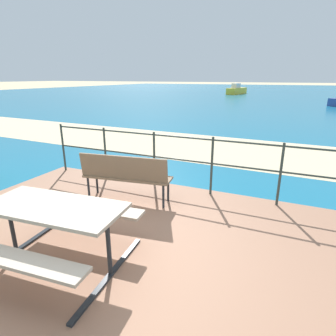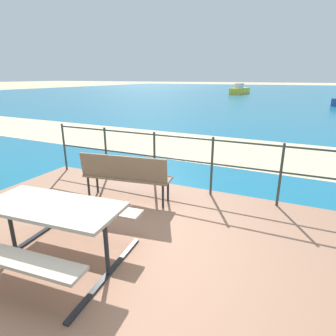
% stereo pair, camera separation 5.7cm
% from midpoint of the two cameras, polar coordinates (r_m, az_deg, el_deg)
% --- Properties ---
extents(ground_plane, '(240.00, 240.00, 0.00)m').
position_cam_midpoint_polar(ground_plane, '(3.74, -12.05, -18.03)').
color(ground_plane, tan).
extents(patio_paving, '(6.40, 5.20, 0.06)m').
position_cam_midpoint_polar(patio_paving, '(3.73, -12.08, -17.65)').
color(patio_paving, '#996B51').
rests_on(patio_paving, ground).
extents(sea_water, '(90.00, 90.00, 0.01)m').
position_cam_midpoint_polar(sea_water, '(42.50, 21.97, 13.81)').
color(sea_water, '#196B8E').
rests_on(sea_water, ground).
extents(beach_strip, '(54.09, 5.54, 0.01)m').
position_cam_midpoint_polar(beach_strip, '(9.04, 11.21, 3.75)').
color(beach_strip, beige).
rests_on(beach_strip, ground).
extents(picnic_table, '(1.71, 1.59, 0.75)m').
position_cam_midpoint_polar(picnic_table, '(3.49, -22.37, -9.60)').
color(picnic_table, tan).
rests_on(picnic_table, patio_paving).
extents(park_bench, '(1.61, 0.64, 0.87)m').
position_cam_midpoint_polar(park_bench, '(4.92, -8.96, -1.12)').
color(park_bench, '#7A6047').
rests_on(park_bench, patio_paving).
extents(railing_fence, '(5.94, 0.04, 1.10)m').
position_cam_midpoint_polar(railing_fence, '(5.36, 2.52, 2.47)').
color(railing_fence, '#2D3833').
rests_on(railing_fence, patio_paving).
extents(boat_mid, '(1.96, 4.84, 1.37)m').
position_cam_midpoint_polar(boat_mid, '(39.31, 13.74, 15.03)').
color(boat_mid, yellow).
rests_on(boat_mid, sea_water).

